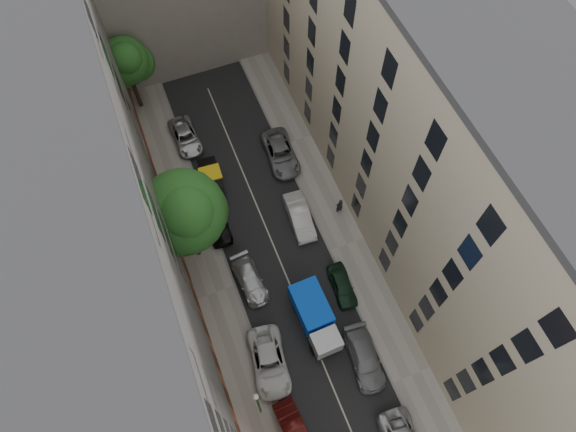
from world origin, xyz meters
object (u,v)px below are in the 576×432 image
car_left_1 (295,431)px  car_left_4 (217,222)px  lamp_post (258,403)px  pedestrian (340,206)px  tree_mid (185,214)px  car_right_1 (365,358)px  car_right_2 (342,285)px  car_left_6 (186,137)px  car_left_3 (250,280)px  car_right_3 (300,217)px  tree_far (126,63)px  car_left_5 (212,181)px  car_left_2 (269,362)px  tarp_truck (315,317)px  car_right_4 (281,153)px

car_left_1 → car_left_4: 16.80m
lamp_post → pedestrian: bearing=47.3°
tree_mid → car_right_1: bearing=-55.4°
car_right_1 → car_right_2: bearing=88.3°
car_left_1 → car_left_6: bearing=86.1°
car_left_4 → pedestrian: (9.74, -2.39, 0.28)m
car_left_1 → car_left_3: size_ratio=0.96×
car_right_3 → lamp_post: lamp_post is taller
car_right_1 → lamp_post: bearing=-169.7°
car_right_2 → tree_far: 25.61m
car_right_1 → lamp_post: (-8.07, -0.54, 3.52)m
car_left_6 → car_right_3: size_ratio=1.01×
car_left_1 → pedestrian: size_ratio=2.42×
car_left_5 → car_right_1: (5.60, -18.11, -0.05)m
pedestrian → tree_far: bearing=-58.0°
car_left_4 → car_left_2: bearing=-85.8°
car_right_2 → lamp_post: size_ratio=0.56×
tree_far → pedestrian: tree_far is taller
car_right_1 → car_right_3: 12.23m
car_right_2 → tarp_truck: bearing=-145.9°
car_right_3 → car_right_4: bearing=87.0°
tree_mid → pedestrian: 13.21m
lamp_post → car_right_3: bearing=57.7°
car_left_2 → car_right_1: size_ratio=1.09×
car_right_1 → pedestrian: (3.34, 11.81, 0.32)m
pedestrian → lamp_post: bearing=42.8°
car_left_2 → car_left_6: car_left_2 is taller
car_left_6 → car_right_2: 19.21m
car_right_1 → pedestrian: size_ratio=2.77×
car_left_1 → car_right_2: car_left_1 is taller
lamp_post → pedestrian: 17.12m
car_right_1 → pedestrian: bearing=80.6°
tree_mid → car_left_4: bearing=41.7°
car_left_1 → car_left_5: bearing=83.8°
car_right_3 → pedestrian: bearing=-2.9°
car_left_4 → car_left_6: car_left_4 is taller
car_left_2 → lamp_post: (-1.67, -2.77, 3.49)m
tarp_truck → car_left_4: bearing=110.9°
car_left_3 → car_left_1: bearing=-98.6°
tree_far → car_right_3: bearing=-61.1°
car_right_4 → car_left_1: bearing=-105.2°
car_left_1 → tree_far: (-2.70, 31.29, 4.89)m
car_right_2 → car_right_3: (-0.80, 6.63, 0.11)m
tarp_truck → lamp_post: 7.89m
car_right_1 → car_right_2: car_right_1 is taller
car_left_3 → lamp_post: (-2.47, -9.14, 3.59)m
car_left_3 → lamp_post: bearing=-109.7°
car_left_5 → car_right_3: size_ratio=1.00×
car_left_4 → car_right_4: 8.44m
car_right_3 → car_left_6: bearing=123.9°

